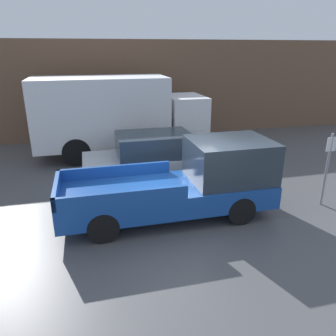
{
  "coord_description": "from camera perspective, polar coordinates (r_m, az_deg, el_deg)",
  "views": [
    {
      "loc": [
        -2.32,
        -7.56,
        4.29
      ],
      "look_at": [
        -0.13,
        1.16,
        1.01
      ],
      "focal_mm": 35.0,
      "sensor_mm": 36.0,
      "label": 1
    }
  ],
  "objects": [
    {
      "name": "car",
      "position": [
        11.29,
        -2.87,
        2.01
      ],
      "size": [
        4.54,
        1.93,
        1.61
      ],
      "color": "#B7BABF",
      "rests_on": "ground"
    },
    {
      "name": "ground_plane",
      "position": [
        9.0,
        2.63,
        -8.48
      ],
      "size": [
        60.0,
        60.0,
        0.0
      ],
      "primitive_type": "plane",
      "color": "#4C4C4F"
    },
    {
      "name": "building_wall",
      "position": [
        16.8,
        -6.25,
        13.34
      ],
      "size": [
        28.0,
        0.15,
        4.73
      ],
      "color": "brown",
      "rests_on": "ground"
    },
    {
      "name": "delivery_truck",
      "position": [
        13.9,
        -9.07,
        9.35
      ],
      "size": [
        7.03,
        2.36,
        3.25
      ],
      "color": "white",
      "rests_on": "ground"
    },
    {
      "name": "pickup_truck",
      "position": [
        8.78,
        3.65,
        -2.42
      ],
      "size": [
        5.63,
        1.94,
        2.03
      ],
      "color": "#194799",
      "rests_on": "ground"
    },
    {
      "name": "parking_sign",
      "position": [
        10.23,
        26.01,
        0.4
      ],
      "size": [
        0.3,
        0.07,
        2.13
      ],
      "color": "gray",
      "rests_on": "ground"
    }
  ]
}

